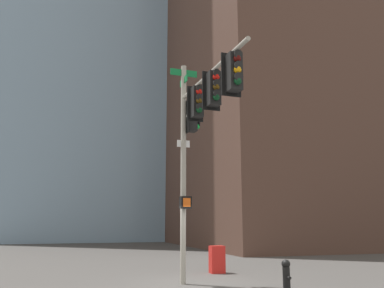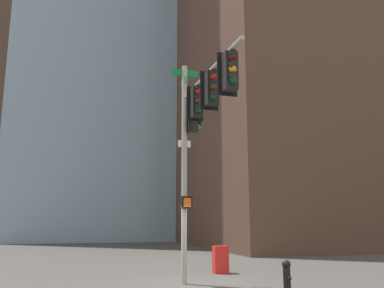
{
  "view_description": "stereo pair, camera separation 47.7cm",
  "coord_description": "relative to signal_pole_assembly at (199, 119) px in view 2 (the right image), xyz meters",
  "views": [
    {
      "loc": [
        13.29,
        -4.01,
        1.97
      ],
      "look_at": [
        0.99,
        -0.2,
        4.47
      ],
      "focal_mm": 37.86,
      "sensor_mm": 36.0,
      "label": 1
    },
    {
      "loc": [
        13.42,
        -3.56,
        1.97
      ],
      "look_at": [
        0.99,
        -0.2,
        4.47
      ],
      "focal_mm": 37.86,
      "sensor_mm": 36.0,
      "label": 2
    }
  ],
  "objects": [
    {
      "name": "signal_pole_assembly",
      "position": [
        0.0,
        0.0,
        0.0
      ],
      "size": [
        5.4,
        1.1,
        7.47
      ],
      "rotation": [
        0.0,
        0.0,
        0.03
      ],
      "color": "#9E998C",
      "rests_on": "ground_plane"
    },
    {
      "name": "building_brick_farside",
      "position": [
        -50.05,
        -6.34,
        20.87
      ],
      "size": [
        17.41,
        17.8,
        52.05
      ],
      "primitive_type": "cube",
      "color": "#4C3328",
      "rests_on": "ground_plane"
    },
    {
      "name": "building_brick_nearside",
      "position": [
        -23.01,
        14.88,
        19.24
      ],
      "size": [
        25.66,
        17.85,
        48.79
      ],
      "primitive_type": "cube",
      "color": "#4C3328",
      "rests_on": "ground_plane"
    },
    {
      "name": "building_brick_midblock",
      "position": [
        -29.69,
        29.19,
        9.85
      ],
      "size": [
        17.23,
        14.4,
        30.01
      ],
      "primitive_type": "cube",
      "color": "#845B47",
      "rests_on": "ground_plane"
    },
    {
      "name": "newspaper_box",
      "position": [
        -3.85,
        1.98,
        -4.63
      ],
      "size": [
        0.45,
        0.57,
        1.05
      ],
      "primitive_type": "cube",
      "rotation": [
        0.0,
        0.0,
        -0.03
      ],
      "color": "red",
      "rests_on": "ground_plane"
    },
    {
      "name": "ground_plane",
      "position": [
        -1.59,
        0.13,
        -5.16
      ],
      "size": [
        200.0,
        200.0,
        0.0
      ],
      "primitive_type": "plane",
      "color": "#423F3D"
    },
    {
      "name": "fire_hydrant",
      "position": [
        0.48,
        2.56,
        -4.69
      ],
      "size": [
        0.34,
        0.26,
        0.87
      ],
      "color": "black",
      "rests_on": "ground_plane"
    }
  ]
}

